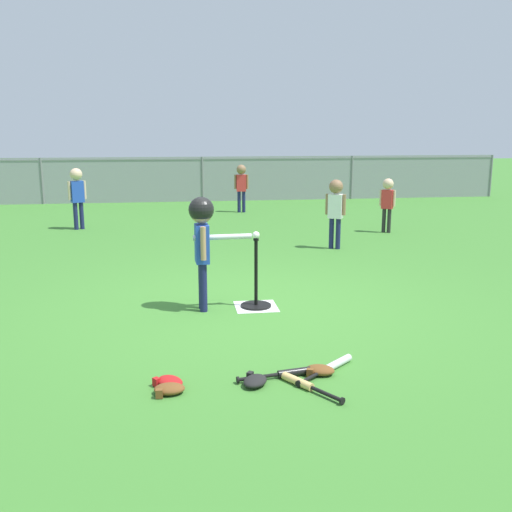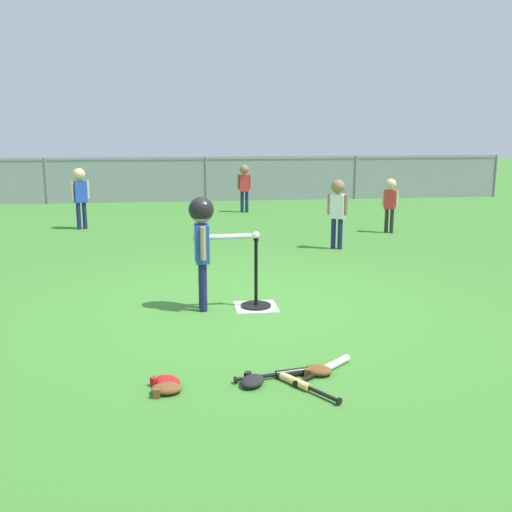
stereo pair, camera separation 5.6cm
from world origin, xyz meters
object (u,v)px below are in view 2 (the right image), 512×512
(batter_child, at_px, (202,230))
(spare_bat_silver, at_px, (330,366))
(baseball_on_tee, at_px, (256,235))
(fielder_near_right, at_px, (390,198))
(fielder_deep_left, at_px, (80,190))
(glove_outfield_drop, at_px, (252,381))
(glove_by_plate, at_px, (166,389))
(glove_tossed_aside, at_px, (167,381))
(spare_bat_wood, at_px, (301,384))
(fielder_near_left, at_px, (338,205))
(fielder_deep_right, at_px, (244,182))
(spare_bat_black, at_px, (287,373))
(glove_near_bats, at_px, (318,370))
(batting_tee, at_px, (256,296))

(batter_child, distance_m, spare_bat_silver, 2.09)
(baseball_on_tee, xyz_separation_m, fielder_near_right, (2.99, 4.19, -0.14))
(fielder_deep_left, distance_m, glove_outfield_drop, 7.66)
(baseball_on_tee, bearing_deg, batter_child, -177.59)
(glove_by_plate, relative_size, glove_tossed_aside, 0.84)
(spare_bat_silver, relative_size, spare_bat_wood, 1.09)
(baseball_on_tee, distance_m, glove_outfield_drop, 2.08)
(fielder_near_left, height_order, spare_bat_silver, fielder_near_left)
(fielder_deep_left, bearing_deg, fielder_deep_right, 29.48)
(baseball_on_tee, bearing_deg, spare_bat_wood, -88.32)
(spare_bat_black, relative_size, glove_near_bats, 2.42)
(glove_by_plate, height_order, glove_tossed_aside, same)
(batting_tee, relative_size, spare_bat_black, 1.14)
(glove_near_bats, height_order, glove_outfield_drop, same)
(batter_child, xyz_separation_m, spare_bat_silver, (0.90, -1.71, -0.81))
(spare_bat_silver, height_order, glove_by_plate, glove_by_plate)
(batter_child, height_order, glove_tossed_aside, batter_child)
(glove_by_plate, bearing_deg, baseball_on_tee, 65.33)
(fielder_deep_left, bearing_deg, spare_bat_wood, -70.26)
(fielder_deep_right, distance_m, glove_outfield_drop, 9.21)
(spare_bat_wood, xyz_separation_m, glove_by_plate, (-0.97, 0.04, 0.01))
(batting_tee, relative_size, glove_near_bats, 2.77)
(baseball_on_tee, bearing_deg, spare_bat_black, -90.12)
(spare_bat_black, bearing_deg, glove_near_bats, 2.04)
(fielder_deep_right, height_order, spare_bat_black, fielder_deep_right)
(batting_tee, distance_m, glove_tossed_aside, 2.06)
(batter_child, height_order, glove_outfield_drop, batter_child)
(fielder_deep_left, height_order, fielder_deep_right, fielder_deep_left)
(spare_bat_wood, bearing_deg, spare_bat_silver, 44.76)
(fielder_deep_right, xyz_separation_m, spare_bat_black, (-0.71, -9.02, -0.66))
(fielder_deep_right, bearing_deg, baseball_on_tee, -95.57)
(fielder_near_left, distance_m, fielder_deep_right, 4.43)
(fielder_near_right, bearing_deg, spare_bat_silver, -114.03)
(spare_bat_wood, bearing_deg, batter_child, 106.98)
(spare_bat_silver, height_order, spare_bat_wood, same)
(fielder_deep_left, xyz_separation_m, glove_by_plate, (1.68, -7.33, -0.70))
(spare_bat_silver, bearing_deg, glove_by_plate, -168.94)
(fielder_near_right, bearing_deg, fielder_near_left, -135.62)
(fielder_deep_right, distance_m, glove_tossed_aside, 9.23)
(glove_tossed_aside, bearing_deg, batter_child, 79.00)
(fielder_deep_left, xyz_separation_m, glove_near_bats, (2.82, -7.16, -0.70))
(glove_tossed_aside, bearing_deg, spare_bat_silver, 5.53)
(baseball_on_tee, height_order, fielder_deep_right, fielder_deep_right)
(fielder_deep_left, distance_m, glove_near_bats, 7.72)
(spare_bat_wood, relative_size, glove_outfield_drop, 1.87)
(spare_bat_black, relative_size, glove_by_plate, 2.81)
(fielder_near_right, distance_m, glove_tossed_aside, 7.22)
(fielder_deep_left, bearing_deg, glove_tossed_aside, -76.88)
(batting_tee, height_order, glove_near_bats, batting_tee)
(batting_tee, height_order, baseball_on_tee, baseball_on_tee)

